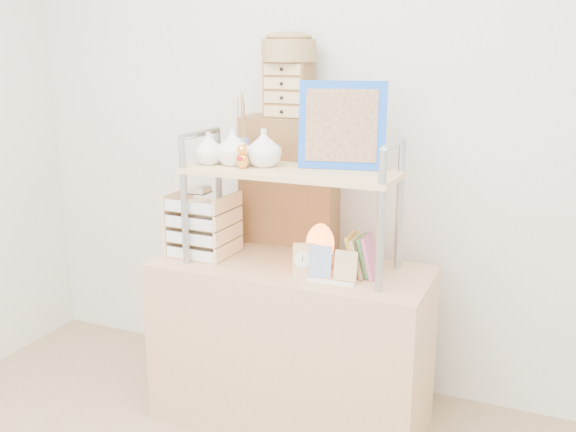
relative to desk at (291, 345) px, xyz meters
name	(u,v)px	position (x,y,z in m)	size (l,w,h in m)	color
room_shell	(180,35)	(0.00, -0.81, 1.32)	(3.42, 3.41, 2.61)	silver
desk	(291,345)	(0.00, 0.00, 0.00)	(1.20, 0.50, 0.75)	tan
cabinet	(290,253)	(-0.16, 0.37, 0.30)	(0.45, 0.24, 1.35)	brown
hutch	(277,163)	(-0.07, 0.01, 0.82)	(0.90, 0.34, 0.78)	#939BA0
letter_tray	(201,228)	(-0.43, -0.01, 0.50)	(0.27, 0.25, 0.32)	#CEB77B
salt_lamp	(320,246)	(0.13, 0.02, 0.47)	(0.13, 0.12, 0.20)	brown
desk_clock	(305,260)	(0.10, -0.09, 0.44)	(0.10, 0.07, 0.13)	tan
postcard_stand	(332,272)	(0.23, -0.11, 0.42)	(0.20, 0.06, 0.14)	white
drawer_chest	(289,90)	(-0.16, 0.35, 1.10)	(0.20, 0.16, 0.25)	brown
woven_basket	(289,50)	(-0.16, 0.35, 1.28)	(0.25, 0.25, 0.10)	olive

